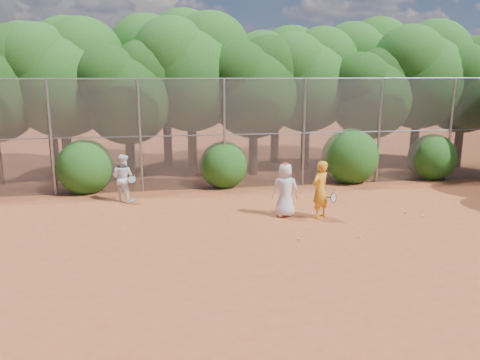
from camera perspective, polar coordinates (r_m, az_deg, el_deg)
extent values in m
plane|color=#984522|center=(12.02, 6.72, -7.59)|extent=(80.00, 80.00, 0.00)
cylinder|color=gray|center=(17.36, -22.03, 4.73)|extent=(0.09, 0.09, 4.00)
cylinder|color=gray|center=(16.96, -12.07, 5.21)|extent=(0.09, 0.09, 4.00)
cylinder|color=gray|center=(17.08, -1.92, 5.54)|extent=(0.09, 0.09, 4.00)
cylinder|color=gray|center=(17.72, 7.79, 5.70)|extent=(0.09, 0.09, 4.00)
cylinder|color=gray|center=(18.82, 16.60, 5.70)|extent=(0.09, 0.09, 4.00)
cylinder|color=gray|center=(20.31, 24.27, 5.59)|extent=(0.09, 0.09, 4.00)
cylinder|color=gray|center=(17.10, 1.43, 12.27)|extent=(20.00, 0.05, 0.05)
cylinder|color=gray|center=(17.24, 1.39, 5.61)|extent=(20.00, 0.04, 0.04)
cube|color=slate|center=(17.24, 1.39, 5.61)|extent=(20.00, 0.02, 4.00)
sphere|color=black|center=(19.97, -26.15, 12.45)|extent=(3.05, 3.05, 3.05)
cylinder|color=black|center=(19.89, -20.34, 3.64)|extent=(0.38, 0.38, 2.52)
sphere|color=#194C13|center=(19.68, -20.91, 10.74)|extent=(4.03, 4.03, 4.03)
sphere|color=#194C13|center=(19.94, -18.58, 13.84)|extent=(3.23, 3.23, 3.23)
sphere|color=#194C13|center=(19.53, -23.35, 12.91)|extent=(3.02, 3.02, 3.02)
cylinder|color=black|center=(18.90, -13.22, 3.11)|extent=(0.36, 0.36, 2.17)
sphere|color=black|center=(18.67, -13.56, 9.56)|extent=(3.47, 3.47, 3.47)
sphere|color=black|center=(18.96, -11.49, 12.33)|extent=(2.78, 2.78, 2.78)
sphere|color=black|center=(18.44, -15.65, 11.57)|extent=(2.60, 2.60, 2.60)
cylinder|color=black|center=(19.84, -5.84, 4.56)|extent=(0.39, 0.39, 2.66)
sphere|color=#194C13|center=(19.64, -6.02, 12.11)|extent=(4.26, 4.26, 4.26)
sphere|color=#194C13|center=(20.15, -3.67, 15.20)|extent=(3.40, 3.40, 3.40)
sphere|color=#194C13|center=(19.29, -8.30, 14.56)|extent=(3.19, 3.19, 3.19)
cylinder|color=black|center=(19.60, 1.61, 3.95)|extent=(0.37, 0.37, 2.27)
sphere|color=black|center=(19.37, 1.66, 10.47)|extent=(3.64, 3.64, 3.64)
sphere|color=black|center=(19.86, 3.58, 13.14)|extent=(2.91, 2.91, 2.91)
sphere|color=black|center=(18.97, -0.10, 12.63)|extent=(2.73, 2.73, 2.73)
cylinder|color=black|center=(20.96, 7.94, 4.66)|extent=(0.38, 0.38, 2.45)
sphere|color=#194C13|center=(20.75, 8.15, 11.23)|extent=(3.92, 3.92, 3.92)
sphere|color=#194C13|center=(21.37, 9.98, 13.84)|extent=(3.14, 3.14, 3.14)
sphere|color=#194C13|center=(20.27, 6.58, 13.45)|extent=(2.94, 2.94, 2.94)
cylinder|color=black|center=(20.95, 15.30, 3.84)|extent=(0.36, 0.36, 2.10)
sphere|color=black|center=(20.74, 15.64, 9.46)|extent=(3.36, 3.36, 3.36)
sphere|color=black|center=(21.31, 17.07, 11.71)|extent=(2.69, 2.69, 2.69)
sphere|color=black|center=(20.25, 14.52, 11.35)|extent=(2.52, 2.52, 2.52)
cylinder|color=black|center=(22.59, 20.51, 4.73)|extent=(0.39, 0.39, 2.59)
sphere|color=#194C13|center=(22.40, 21.02, 11.17)|extent=(4.14, 4.14, 4.14)
sphere|color=#194C13|center=(23.19, 22.53, 13.64)|extent=(3.32, 3.32, 3.32)
sphere|color=#194C13|center=(21.78, 19.93, 13.41)|extent=(3.11, 3.11, 3.11)
cylinder|color=black|center=(23.41, 25.11, 4.25)|extent=(0.37, 0.37, 2.31)
sphere|color=black|center=(23.23, 25.64, 9.77)|extent=(3.70, 3.70, 3.70)
sphere|color=black|center=(23.94, 26.84, 11.93)|extent=(2.96, 2.96, 2.96)
sphere|color=black|center=(22.62, 24.86, 11.67)|extent=(2.77, 2.77, 2.77)
cylinder|color=black|center=(22.31, -21.80, 4.58)|extent=(0.39, 0.39, 2.62)
sphere|color=#194C13|center=(22.13, -22.36, 11.18)|extent=(4.20, 4.20, 4.20)
sphere|color=#194C13|center=(22.38, -20.20, 14.06)|extent=(3.36, 3.36, 3.36)
sphere|color=#194C13|center=(22.00, -24.65, 13.17)|extent=(3.15, 3.15, 3.15)
cylinder|color=black|center=(21.98, -8.83, 5.47)|extent=(0.40, 0.40, 2.80)
sphere|color=#194C13|center=(21.80, -9.09, 12.64)|extent=(4.48, 4.48, 4.48)
sphere|color=#194C13|center=(22.30, -6.81, 15.59)|extent=(3.58, 3.58, 3.58)
sphere|color=#194C13|center=(21.49, -11.33, 14.94)|extent=(3.36, 3.36, 3.36)
cylinder|color=black|center=(22.22, 4.25, 5.30)|extent=(0.38, 0.38, 2.52)
sphere|color=#194C13|center=(22.03, 4.36, 11.68)|extent=(4.03, 4.03, 4.03)
sphere|color=#194C13|center=(22.62, 6.20, 14.23)|extent=(3.23, 3.23, 3.23)
sphere|color=#194C13|center=(21.57, 2.72, 13.82)|extent=(3.02, 3.02, 3.02)
cylinder|color=black|center=(24.21, 14.38, 5.81)|extent=(0.40, 0.40, 2.73)
sphere|color=#194C13|center=(24.04, 14.74, 12.15)|extent=(4.37, 4.37, 4.37)
sphere|color=#194C13|center=(24.82, 16.38, 14.59)|extent=(3.49, 3.49, 3.49)
sphere|color=#194C13|center=(23.45, 13.44, 14.34)|extent=(3.28, 3.28, 3.28)
sphere|color=#194C13|center=(17.62, -18.38, 1.82)|extent=(2.00, 2.00, 2.00)
sphere|color=#194C13|center=(17.55, -2.02, 2.10)|extent=(1.80, 1.80, 1.80)
sphere|color=#194C13|center=(18.81, 13.28, 3.11)|extent=(2.20, 2.20, 2.20)
sphere|color=#194C13|center=(20.43, 22.37, 2.81)|extent=(1.90, 1.90, 1.90)
imported|color=orange|center=(13.89, 9.73, -1.16)|extent=(0.75, 0.68, 1.71)
torus|color=black|center=(13.88, 11.33, -2.13)|extent=(0.28, 0.23, 0.30)
cylinder|color=black|center=(14.00, 10.58, -2.08)|extent=(0.20, 0.24, 0.07)
imported|color=silver|center=(13.91, 5.52, -1.21)|extent=(0.84, 0.59, 1.62)
ellipsoid|color=#A62817|center=(13.75, 5.59, 1.91)|extent=(0.22, 0.22, 0.13)
sphere|color=#C1E329|center=(13.80, 6.94, -1.20)|extent=(0.07, 0.07, 0.07)
imported|color=white|center=(15.97, -14.06, 0.24)|extent=(0.97, 0.92, 1.59)
torus|color=black|center=(15.66, -13.05, 0.07)|extent=(0.33, 0.25, 0.26)
cylinder|color=black|center=(15.85, -12.89, -0.26)|extent=(0.07, 0.24, 0.19)
sphere|color=#C1E329|center=(15.18, 19.54, -3.74)|extent=(0.07, 0.07, 0.07)
sphere|color=#C1E329|center=(12.67, 14.36, -6.66)|extent=(0.07, 0.07, 0.07)
sphere|color=#C1E329|center=(14.97, 21.39, -4.12)|extent=(0.07, 0.07, 0.07)
sphere|color=#C1E329|center=(12.18, 7.23, -7.14)|extent=(0.07, 0.07, 0.07)
sphere|color=#C1E329|center=(17.44, 11.58, -1.14)|extent=(0.07, 0.07, 0.07)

